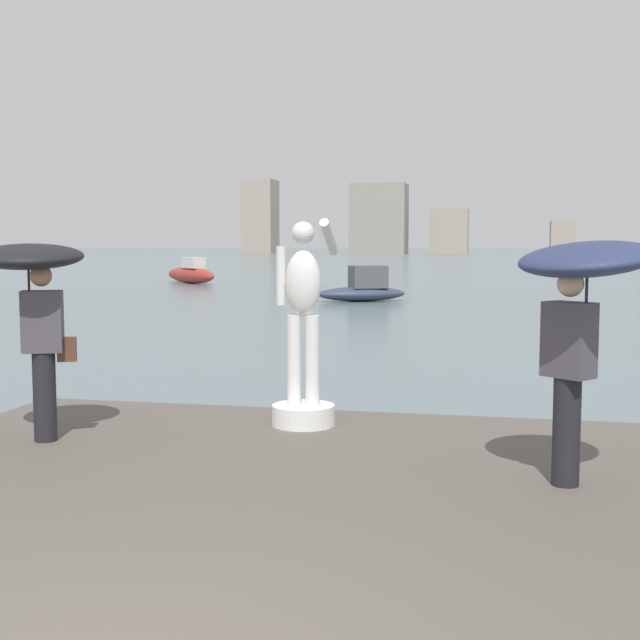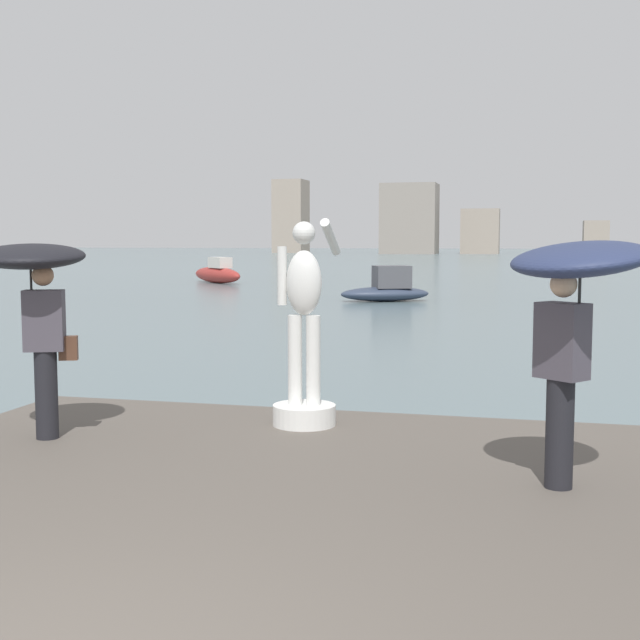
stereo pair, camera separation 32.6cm
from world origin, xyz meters
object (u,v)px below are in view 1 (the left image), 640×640
Objects in this scene: boat_far at (363,289)px; statue_white_figure at (303,348)px; onlooker_right at (582,291)px; onlooker_left at (33,284)px; boat_near at (191,274)px.

statue_white_figure is at bearing -82.46° from boat_far.
statue_white_figure is 1.09× the size of onlooker_right.
onlooker_left is 0.98× the size of onlooker_right.
statue_white_figure is 1.11× the size of onlooker_left.
onlooker_right is 40.93m from boat_near.
onlooker_right is at bearing -65.04° from boat_near.
statue_white_figure is 38.23m from boat_near.
boat_near is 1.22× the size of boat_far.
boat_far is at bearing 97.54° from statue_white_figure.
onlooker_right is (2.66, -1.76, 0.75)m from statue_white_figure.
boat_near is at bearing 114.96° from onlooker_right.
onlooker_left is 38.56m from boat_near.
onlooker_right is 0.44× the size of boat_near.
onlooker_left is 0.43× the size of boat_near.
boat_far is at bearing 102.80° from onlooker_right.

